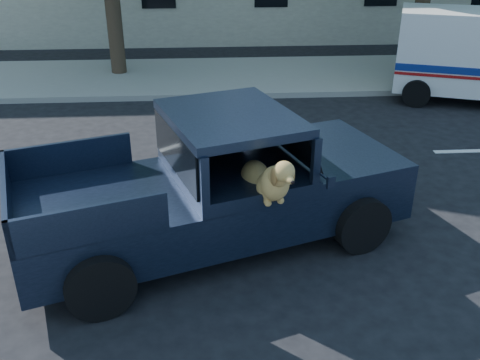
{
  "coord_description": "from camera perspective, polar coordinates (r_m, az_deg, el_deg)",
  "views": [
    {
      "loc": [
        -1.45,
        -6.37,
        4.35
      ],
      "look_at": [
        -1.02,
        0.03,
        1.17
      ],
      "focal_mm": 40.0,
      "sensor_mm": 36.0,
      "label": 1
    }
  ],
  "objects": [
    {
      "name": "lane_stripes",
      "position": [
        11.23,
        14.38,
        2.75
      ],
      "size": [
        21.6,
        0.14,
        0.01
      ],
      "primitive_type": null,
      "color": "silver",
      "rests_on": "ground"
    },
    {
      "name": "mail_truck",
      "position": [
        15.16,
        23.86,
        11.36
      ],
      "size": [
        4.54,
        3.24,
        2.27
      ],
      "rotation": [
        0.0,
        0.0,
        -0.35
      ],
      "color": "silver",
      "rests_on": "ground"
    },
    {
      "name": "ground",
      "position": [
        7.85,
        7.52,
        -7.55
      ],
      "size": [
        120.0,
        120.0,
        0.0
      ],
      "primitive_type": "plane",
      "color": "black",
      "rests_on": "ground"
    },
    {
      "name": "far_sidewalk",
      "position": [
        16.21,
        1.46,
        11.06
      ],
      "size": [
        60.0,
        4.0,
        0.15
      ],
      "primitive_type": "cube",
      "color": "gray",
      "rests_on": "ground"
    },
    {
      "name": "pickup_truck",
      "position": [
        7.69,
        -3.34,
        -2.36
      ],
      "size": [
        5.83,
        3.74,
        1.95
      ],
      "rotation": [
        0.0,
        0.0,
        0.33
      ],
      "color": "black",
      "rests_on": "ground"
    }
  ]
}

